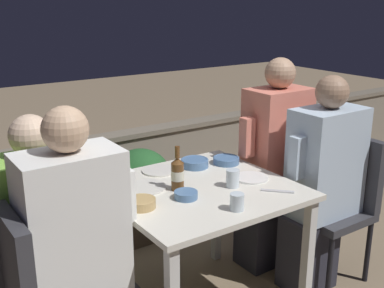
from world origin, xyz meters
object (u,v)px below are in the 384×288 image
Objects in this scene: person_green_blouse at (48,238)px; chair_right_far at (292,178)px; chair_right_near at (341,194)px; person_blue_shirt at (321,185)px; beer_bottle at (178,173)px; person_white_polo at (82,252)px; person_coral_top at (272,164)px; chair_left_far at (7,262)px.

person_green_blouse reaches higher than chair_right_far.
person_blue_shirt is at bearing 180.00° from chair_right_near.
person_white_polo is at bearing -164.84° from beer_bottle.
person_white_polo is 1.64m from chair_right_far.
person_coral_top reaches higher than person_green_blouse.
person_white_polo reaches higher than chair_right_far.
person_blue_shirt is 5.51× the size of beer_bottle.
chair_left_far is 1.68m from person_coral_top.
person_green_blouse is 0.89× the size of person_coral_top.
chair_left_far is 1.95m from chair_right_near.
person_white_polo reaches higher than person_blue_shirt.
person_white_polo is 0.40m from chair_left_far.
person_coral_top is 0.85m from beer_bottle.
person_blue_shirt is (1.72, -0.34, 0.10)m from chair_left_far.
chair_right_near is at bearing -0.00° from person_blue_shirt.
person_green_blouse is at bearing 100.62° from person_white_polo.
person_green_blouse is 1.56m from person_blue_shirt.
chair_left_far is at bearing -179.25° from person_coral_top.
person_blue_shirt is 0.37m from person_coral_top.
person_white_polo is 0.96× the size of person_coral_top.
chair_right_near is 3.86× the size of beer_bottle.
person_blue_shirt is 0.40m from chair_right_far.
chair_right_near is 0.22m from person_blue_shirt.
chair_right_far is (-0.06, 0.36, 0.00)m from chair_right_near.
chair_right_near is 1.00× the size of chair_right_far.
person_coral_top is (-0.05, 0.36, 0.04)m from person_blue_shirt.
person_coral_top reaches higher than person_white_polo.
person_white_polo is 1.01× the size of person_blue_shirt.
person_coral_top is at bearing 98.52° from person_blue_shirt.
chair_right_far is at bearing 98.82° from chair_right_near.
chair_right_far is at bearing 68.64° from person_blue_shirt.
person_green_blouse is 1.75m from chair_right_near.
beer_bottle is (0.65, -0.13, 0.23)m from person_green_blouse.
person_green_blouse is 1.67m from chair_right_far.
person_white_polo is 1.44× the size of chair_right_near.
beer_bottle is (0.85, -0.13, 0.30)m from chair_left_far.
chair_right_near is (1.67, -0.04, -0.11)m from person_white_polo.
chair_right_far is (0.14, 0.36, -0.10)m from person_blue_shirt.
person_green_blouse is at bearing 168.91° from chair_right_near.
chair_left_far is 1.86m from chair_right_far.
chair_right_near is 0.70× the size of person_blue_shirt.
person_green_blouse is at bearing -179.15° from person_coral_top.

